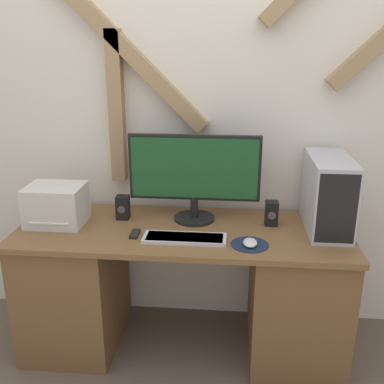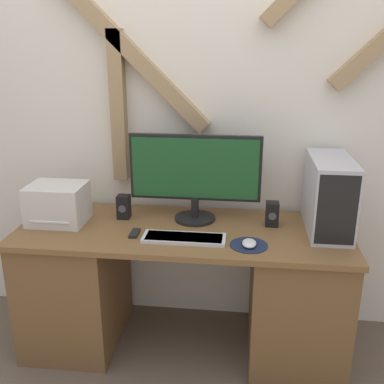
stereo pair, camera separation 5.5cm
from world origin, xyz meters
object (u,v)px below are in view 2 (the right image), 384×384
monitor (195,172)px  keyboard (184,238)px  mouse (249,243)px  computer_tower (329,195)px  speaker_right (272,214)px  speaker_left (124,207)px  printer (58,204)px  remote_control (135,233)px

monitor → keyboard: bearing=-94.9°
monitor → mouse: monitor is taller
computer_tower → speaker_right: bearing=176.0°
mouse → speaker_left: speaker_left is taller
keyboard → computer_tower: computer_tower is taller
speaker_left → keyboard: bearing=-33.9°
printer → speaker_right: printer is taller
speaker_right → remote_control: bearing=-163.8°
printer → speaker_left: (0.34, 0.10, -0.04)m
computer_tower → speaker_left: computer_tower is taller
computer_tower → speaker_right: computer_tower is taller
computer_tower → printer: (-1.45, -0.07, -0.09)m
computer_tower → speaker_right: size_ratio=3.47×
computer_tower → printer: 1.45m
mouse → printer: (-1.05, 0.19, 0.09)m
keyboard → speaker_left: size_ratio=3.14×
mouse → computer_tower: computer_tower is taller
printer → speaker_left: bearing=16.5°
monitor → printer: monitor is taller
speaker_right → remote_control: size_ratio=1.30×
remote_control → speaker_right: bearing=16.2°
computer_tower → speaker_right: 0.31m
printer → speaker_right: 1.17m
speaker_left → remote_control: size_ratio=1.30×
printer → mouse: bearing=-10.4°
mouse → printer: 1.07m
printer → computer_tower: bearing=2.7°
mouse → monitor: bearing=133.4°
keyboard → speaker_right: size_ratio=3.14×
keyboard → computer_tower: size_ratio=0.90×
remote_control → mouse: bearing=-7.1°
speaker_left → speaker_right: 0.82m
monitor → remote_control: monitor is taller
printer → speaker_right: (1.17, 0.09, -0.04)m
monitor → keyboard: size_ratio=1.71×
mouse → speaker_right: size_ratio=0.74×
mouse → speaker_left: 0.76m
mouse → printer: bearing=169.6°
keyboard → speaker_right: bearing=28.2°
keyboard → speaker_right: speaker_right is taller
mouse → speaker_right: speaker_right is taller
mouse → speaker_right: 0.31m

